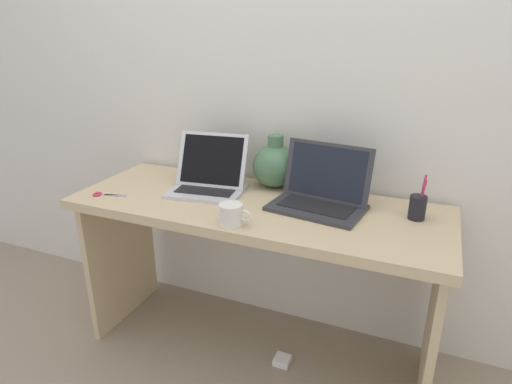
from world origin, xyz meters
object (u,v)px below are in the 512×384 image
object	(u,v)px
laptop_right	(322,191)
pen_cup	(418,206)
coffee_mug	(232,215)
scissors	(104,195)
power_brick	(282,360)
laptop_left	(209,176)
green_vase	(275,165)

from	to	relation	value
laptop_right	pen_cup	distance (m)	0.36
coffee_mug	scissors	xyz separation A→B (m)	(-0.63, 0.05, -0.04)
laptop_right	power_brick	distance (m)	0.80
laptop_left	laptop_right	bearing A→B (deg)	1.07
power_brick	laptop_right	bearing A→B (deg)	48.97
laptop_left	scissors	world-z (taller)	laptop_left
laptop_right	power_brick	size ratio (longest dim) A/B	5.56
pen_cup	laptop_left	bearing A→B (deg)	-178.29
laptop_right	coffee_mug	bearing A→B (deg)	-130.49
laptop_left	power_brick	xyz separation A→B (m)	(0.40, -0.11, -0.78)
laptop_left	power_brick	distance (m)	0.89
laptop_left	laptop_right	xyz separation A→B (m)	(0.50, 0.01, 0.00)
coffee_mug	power_brick	distance (m)	0.80
laptop_right	power_brick	world-z (taller)	laptop_right
coffee_mug	power_brick	world-z (taller)	coffee_mug
green_vase	power_brick	xyz separation A→B (m)	(0.15, -0.27, -0.82)
laptop_left	pen_cup	distance (m)	0.87
laptop_left	coffee_mug	world-z (taller)	laptop_left
laptop_left	coffee_mug	distance (m)	0.38
laptop_right	green_vase	xyz separation A→B (m)	(-0.25, 0.14, 0.03)
laptop_right	green_vase	size ratio (longest dim) A/B	1.66
laptop_right	coffee_mug	xyz separation A→B (m)	(-0.26, -0.30, -0.03)
laptop_left	green_vase	world-z (taller)	laptop_left
laptop_right	pen_cup	world-z (taller)	laptop_right
scissors	coffee_mug	bearing A→B (deg)	-4.80
pen_cup	scissors	world-z (taller)	pen_cup
green_vase	coffee_mug	distance (m)	0.45
coffee_mug	pen_cup	bearing A→B (deg)	26.98
green_vase	power_brick	bearing A→B (deg)	-61.31
scissors	power_brick	distance (m)	1.07
coffee_mug	pen_cup	xyz separation A→B (m)	(0.62, 0.32, 0.01)
scissors	pen_cup	bearing A→B (deg)	11.80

